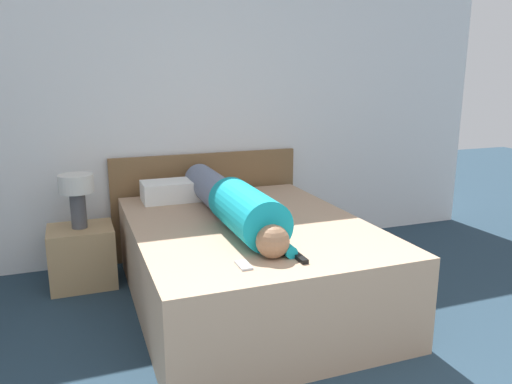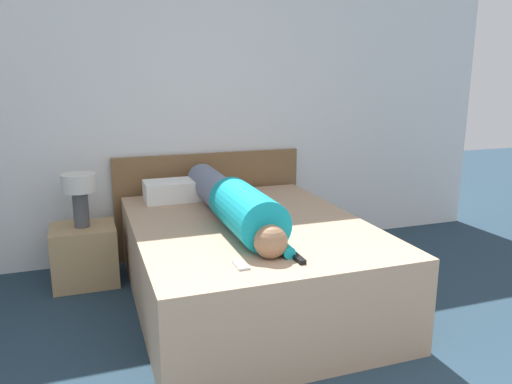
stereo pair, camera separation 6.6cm
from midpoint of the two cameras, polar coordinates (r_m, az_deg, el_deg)
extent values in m
cube|color=white|center=(4.42, -6.44, 9.44)|extent=(5.83, 0.06, 2.60)
cube|color=tan|center=(3.55, -0.28, -8.10)|extent=(1.55, 2.04, 0.60)
cube|color=brown|center=(4.51, -4.87, -1.31)|extent=(1.67, 0.04, 0.92)
cube|color=tan|center=(4.11, -18.54, -6.83)|extent=(0.48, 0.41, 0.46)
cylinder|color=#4C4C51|center=(4.00, -18.93, -1.87)|extent=(0.11, 0.11, 0.28)
cylinder|color=silver|center=(3.95, -19.16, 1.01)|extent=(0.25, 0.25, 0.14)
sphere|color=#936B4C|center=(2.78, 2.38, -5.69)|extent=(0.19, 0.19, 0.19)
cylinder|color=#149EAD|center=(3.14, -0.45, -2.29)|extent=(0.31, 0.73, 0.31)
cylinder|color=slate|center=(3.89, -4.25, 0.34)|extent=(0.25, 0.87, 0.25)
cylinder|color=#149EAD|center=(2.88, 3.72, -6.31)|extent=(0.07, 0.22, 0.07)
cube|color=white|center=(4.09, -8.52, 0.21)|extent=(0.53, 0.29, 0.16)
cube|color=black|center=(2.78, 5.46, -7.52)|extent=(0.04, 0.15, 0.02)
cube|color=#B2B7BC|center=(2.69, -0.99, -8.35)|extent=(0.06, 0.13, 0.01)
camera|label=1|loc=(0.03, -89.41, 0.14)|focal=35.00mm
camera|label=2|loc=(0.03, 90.59, -0.14)|focal=35.00mm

